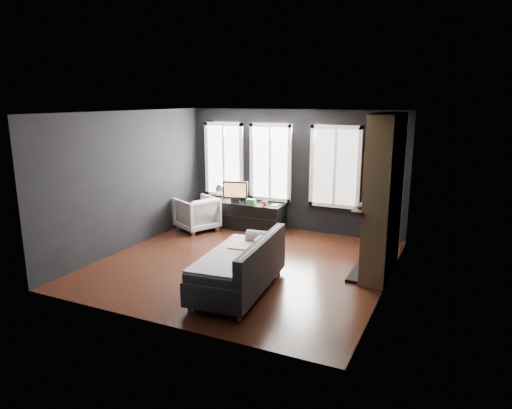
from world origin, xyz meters
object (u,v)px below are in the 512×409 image
at_px(monitor, 235,190).
at_px(mug, 265,202).
at_px(armchair, 197,212).
at_px(sofa, 238,264).
at_px(book, 273,200).
at_px(mantel_vase, 374,191).
at_px(media_console, 246,215).

bearing_deg(monitor, mug, -15.41).
distance_m(armchair, monitor, 1.01).
relative_size(sofa, book, 9.47).
height_order(monitor, mug, monitor).
xyz_separation_m(book, mantel_vase, (2.39, -1.10, 0.61)).
distance_m(armchair, media_console, 1.13).
bearing_deg(media_console, sofa, -65.27).
relative_size(book, mantel_vase, 1.02).
bearing_deg(sofa, book, 98.44).
bearing_deg(monitor, mantel_vase, -29.77).
height_order(armchair, monitor, monitor).
bearing_deg(mug, monitor, 176.80).
relative_size(sofa, armchair, 2.43).
relative_size(armchair, mantel_vase, 3.95).
xyz_separation_m(monitor, book, (0.93, 0.05, -0.16)).
relative_size(monitor, mantel_vase, 2.82).
distance_m(armchair, book, 1.76).
height_order(armchair, book, armchair).
distance_m(mug, book, 0.20).
height_order(monitor, mantel_vase, mantel_vase).
distance_m(mug, mantel_vase, 2.83).
distance_m(media_console, mantel_vase, 3.38).
bearing_deg(armchair, sofa, 69.05).
distance_m(armchair, mantel_vase, 4.13).
distance_m(monitor, mug, 0.79).
height_order(armchair, mug, armchair).
xyz_separation_m(sofa, media_console, (-1.44, 3.19, -0.13)).
bearing_deg(mug, media_console, 175.02).
xyz_separation_m(monitor, mantel_vase, (3.32, -1.05, 0.46)).
distance_m(sofa, book, 3.35).
bearing_deg(book, media_console, -175.37).
xyz_separation_m(media_console, book, (0.65, 0.05, 0.41)).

